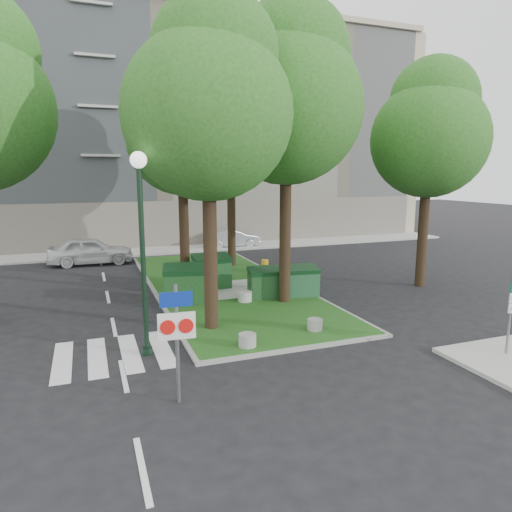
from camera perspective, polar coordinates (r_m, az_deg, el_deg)
name	(u,v)px	position (r m, az deg, el deg)	size (l,w,h in m)	color
ground	(284,352)	(13.51, 3.58, -11.85)	(120.00, 120.00, 0.00)	black
median_island	(223,285)	(20.83, -4.17, -3.68)	(6.00, 16.00, 0.12)	#1D4A15
median_kerb	(223,286)	(20.83, -4.17, -3.71)	(6.30, 16.30, 0.10)	gray
building_sidewalk	(171,250)	(30.76, -10.61, 0.74)	(42.00, 3.00, 0.12)	#999993
zebra_crossing	(146,350)	(13.94, -13.59, -11.38)	(5.00, 3.00, 0.01)	silver
apartment_building	(150,135)	(37.87, -13.07, 14.49)	(41.00, 12.00, 16.00)	tan
tree_median_near_left	(210,98)	(14.62, -5.79, 19.02)	(5.20, 5.20, 10.53)	black
tree_median_near_right	(288,93)	(17.76, 4.06, 19.68)	(5.60, 5.60, 11.46)	black
tree_median_mid	(183,129)	(20.98, -9.11, 15.37)	(4.80, 4.80, 9.99)	black
tree_median_far	(232,110)	(24.82, -3.05, 17.79)	(5.80, 5.80, 11.93)	black
tree_street_right	(430,129)	(21.85, 20.97, 14.63)	(5.00, 5.00, 10.06)	black
dumpster_a	(184,284)	(17.99, -8.94, -3.49)	(1.80, 1.42, 1.49)	#0E3610
dumpster_b	(212,271)	(20.14, -5.57, -1.93)	(1.60, 1.13, 1.48)	#134218
dumpster_c	(265,283)	(18.50, 1.12, -3.37)	(1.43, 1.09, 1.24)	#0F3412
dumpster_d	(301,281)	(18.87, 5.69, -3.12)	(1.47, 1.12, 1.26)	#144323
bollard_left	(247,340)	(13.50, -1.09, -10.46)	(0.52, 0.52, 0.37)	gray
bollard_right	(315,324)	(14.95, 7.36, -8.48)	(0.49, 0.49, 0.35)	gray
bollard_mid	(245,296)	(18.00, -1.41, -5.06)	(0.56, 0.56, 0.40)	#A5A6A1
litter_bin	(265,266)	(23.10, 1.11, -1.27)	(0.37, 0.37, 0.65)	orange
street_lamp	(142,230)	(12.78, -14.11, 3.13)	(0.45, 0.45, 5.67)	black
traffic_sign_pole	(177,328)	(10.25, -9.89, -8.84)	(0.82, 0.12, 2.74)	slate
car_white	(91,251)	(27.33, -19.97, 0.63)	(1.84, 4.57, 1.56)	silver
car_silver	(232,238)	(31.64, -3.02, 2.22)	(1.33, 3.82, 1.26)	#A2A6AA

